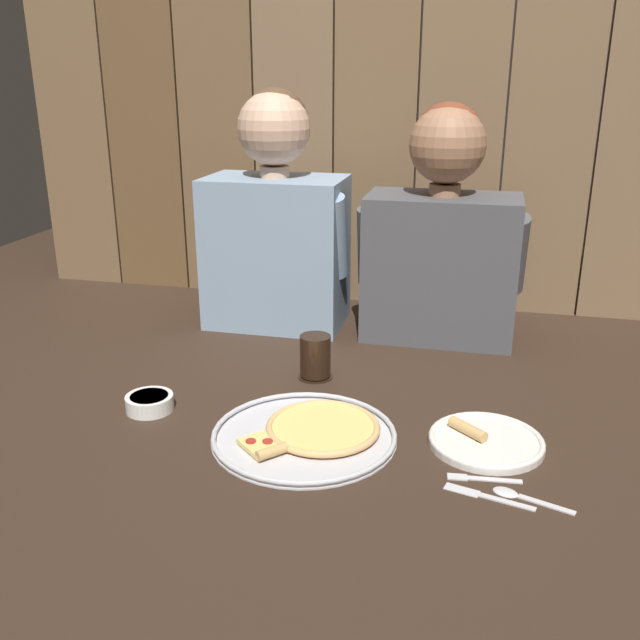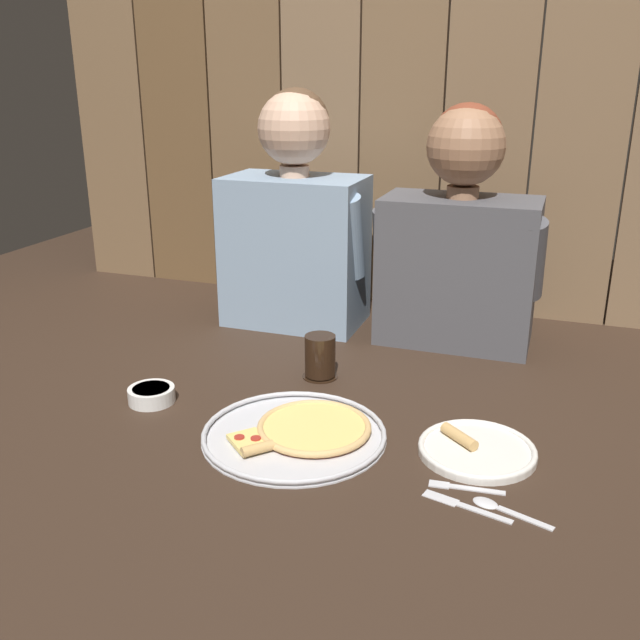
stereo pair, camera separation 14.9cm
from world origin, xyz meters
TOP-DOWN VIEW (x-y plane):
  - ground_plane at (0.00, 0.00)m, footprint 3.20×3.20m
  - pizza_tray at (0.03, -0.08)m, footprint 0.36×0.36m
  - dinner_plate at (0.36, -0.03)m, footprint 0.22×0.22m
  - drinking_glass at (-0.03, 0.20)m, footprint 0.08×0.08m
  - dipping_bowl at (-0.33, -0.05)m, footprint 0.10×0.10m
  - table_fork at (0.36, -0.16)m, footprint 0.13×0.03m
  - table_knife at (0.37, -0.21)m, footprint 0.15×0.05m
  - table_spoon at (0.42, -0.20)m, footprint 0.14×0.07m
  - diner_left at (-0.23, 0.55)m, footprint 0.41×0.23m
  - diner_right at (0.23, 0.55)m, footprint 0.43×0.22m
  - wooden_backdrop_wall at (0.00, 0.82)m, footprint 2.19×0.03m

SIDE VIEW (x-z plane):
  - ground_plane at x=0.00m, z-range 0.00..0.00m
  - table_knife at x=0.37m, z-range 0.00..0.00m
  - table_fork at x=0.36m, z-range 0.00..0.01m
  - table_spoon at x=0.42m, z-range 0.00..0.01m
  - dinner_plate at x=0.36m, z-range -0.01..0.03m
  - pizza_tray at x=0.03m, z-range 0.00..0.02m
  - dipping_bowl at x=-0.33m, z-range 0.00..0.04m
  - drinking_glass at x=-0.03m, z-range 0.00..0.10m
  - diner_right at x=0.23m, z-range -0.03..0.58m
  - diner_left at x=-0.23m, z-range -0.03..0.61m
  - wooden_backdrop_wall at x=0.00m, z-range 0.00..1.49m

